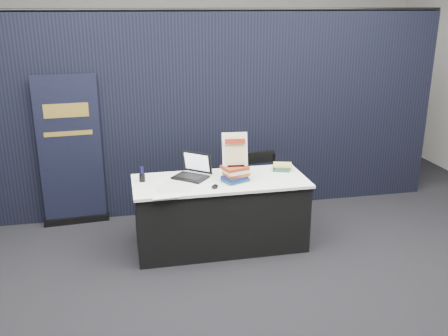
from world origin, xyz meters
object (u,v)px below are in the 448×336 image
(display_table, at_px, (220,213))
(laptop, at_px, (190,172))
(book_stack_short, at_px, (282,167))
(pullup_banner, at_px, (71,160))
(info_sign, at_px, (235,150))
(book_stack_tall, at_px, (235,174))
(stacking_chair, at_px, (263,184))

(display_table, distance_m, laptop, 0.55)
(book_stack_short, height_order, pullup_banner, pullup_banner)
(laptop, height_order, info_sign, info_sign)
(display_table, height_order, book_stack_tall, book_stack_tall)
(laptop, bearing_deg, display_table, 11.90)
(book_stack_tall, bearing_deg, display_table, 149.61)
(book_stack_short, relative_size, pullup_banner, 0.12)
(book_stack_tall, relative_size, pullup_banner, 0.17)
(laptop, bearing_deg, info_sign, 14.08)
(book_stack_tall, distance_m, book_stack_short, 0.63)
(book_stack_tall, relative_size, info_sign, 0.83)
(display_table, bearing_deg, book_stack_tall, -30.39)
(book_stack_short, distance_m, stacking_chair, 0.53)
(book_stack_short, xyz_separation_m, info_sign, (-0.58, -0.21, 0.29))
(laptop, bearing_deg, book_stack_tall, 10.89)
(stacking_chair, bearing_deg, pullup_banner, 164.15)
(display_table, bearing_deg, stacking_chair, 41.49)
(book_stack_tall, relative_size, book_stack_short, 1.37)
(book_stack_short, distance_m, info_sign, 0.68)
(stacking_chair, bearing_deg, laptop, -162.13)
(laptop, xyz_separation_m, book_stack_tall, (0.44, -0.24, 0.02))
(laptop, relative_size, book_stack_short, 2.11)
(book_stack_tall, bearing_deg, book_stack_short, 22.21)
(laptop, xyz_separation_m, book_stack_short, (1.02, 0.00, -0.02))
(pullup_banner, relative_size, stacking_chair, 2.14)
(display_table, relative_size, book_stack_tall, 6.19)
(book_stack_tall, xyz_separation_m, info_sign, (0.00, 0.03, 0.25))
(laptop, height_order, book_stack_short, laptop)
(display_table, relative_size, book_stack_short, 8.50)
(info_sign, bearing_deg, stacking_chair, 56.83)
(book_stack_short, bearing_deg, display_table, -167.95)
(book_stack_short, xyz_separation_m, pullup_banner, (-2.28, 0.79, -0.01))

